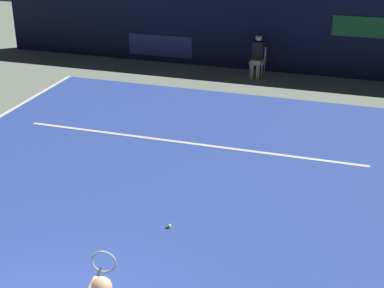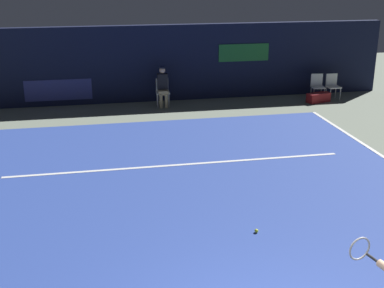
% 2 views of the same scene
% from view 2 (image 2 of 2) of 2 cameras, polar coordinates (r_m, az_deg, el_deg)
% --- Properties ---
extents(ground_plane, '(32.75, 32.75, 0.00)m').
position_cam_2_polar(ground_plane, '(10.52, 0.32, -6.32)').
color(ground_plane, gray).
extents(court_surface, '(10.25, 11.54, 0.01)m').
position_cam_2_polar(court_surface, '(10.51, 0.32, -6.29)').
color(court_surface, '#2D479E').
rests_on(court_surface, ground).
extents(line_service, '(8.00, 0.10, 0.01)m').
position_cam_2_polar(line_service, '(12.33, -1.55, -2.31)').
color(line_service, white).
rests_on(line_service, court_surface).
extents(back_wall, '(17.04, 0.33, 2.60)m').
position_cam_2_polar(back_wall, '(18.06, -5.04, 8.75)').
color(back_wall, '#141933').
rests_on(back_wall, ground).
extents(line_judge_on_chair, '(0.46, 0.54, 1.32)m').
position_cam_2_polar(line_judge_on_chair, '(17.41, -3.22, 6.35)').
color(line_judge_on_chair, white).
rests_on(line_judge_on_chair, ground).
extents(courtside_chair_near, '(0.48, 0.46, 0.88)m').
position_cam_2_polar(courtside_chair_near, '(18.91, 13.58, 6.30)').
color(courtside_chair_near, white).
rests_on(courtside_chair_near, ground).
extents(courtside_chair_far, '(0.45, 0.43, 0.88)m').
position_cam_2_polar(courtside_chair_far, '(19.08, 15.16, 6.27)').
color(courtside_chair_far, white).
rests_on(courtside_chair_far, ground).
extents(tennis_ball, '(0.07, 0.07, 0.07)m').
position_cam_2_polar(tennis_ball, '(9.40, 7.07, -9.42)').
color(tennis_ball, '#CCE033').
rests_on(tennis_ball, court_surface).
extents(equipment_bag, '(0.90, 0.55, 0.32)m').
position_cam_2_polar(equipment_bag, '(18.56, 13.68, 4.97)').
color(equipment_bag, maroon).
rests_on(equipment_bag, ground).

